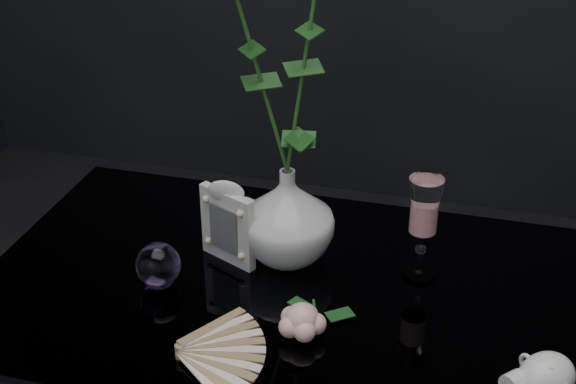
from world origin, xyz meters
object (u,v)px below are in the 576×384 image
(paperweight, at_px, (158,265))
(pearl_jar, at_px, (547,376))
(picture_frame, at_px, (227,221))
(loose_rose, at_px, (302,320))
(vase, at_px, (287,215))
(wine_glass, at_px, (422,228))

(paperweight, xyz_separation_m, pearl_jar, (0.56, -0.10, -0.00))
(picture_frame, distance_m, loose_rose, 0.23)
(vase, xyz_separation_m, picture_frame, (-0.09, -0.03, -0.01))
(picture_frame, xyz_separation_m, pearl_jar, (0.48, -0.19, -0.04))
(loose_rose, bearing_deg, vase, 103.36)
(paperweight, bearing_deg, vase, 35.53)
(wine_glass, xyz_separation_m, paperweight, (-0.38, -0.13, -0.05))
(vase, bearing_deg, picture_frame, -160.88)
(wine_glass, distance_m, paperweight, 0.40)
(picture_frame, relative_size, pearl_jar, 0.62)
(vase, height_order, pearl_jar, vase)
(paperweight, height_order, pearl_jar, paperweight)
(vase, relative_size, pearl_jar, 0.68)
(picture_frame, bearing_deg, pearl_jar, 2.92)
(paperweight, height_order, loose_rose, paperweight)
(picture_frame, distance_m, paperweight, 0.13)
(vase, relative_size, paperweight, 2.27)
(wine_glass, relative_size, picture_frame, 1.18)
(loose_rose, relative_size, pearl_jar, 0.64)
(picture_frame, xyz_separation_m, loose_rose, (0.16, -0.15, -0.05))
(paperweight, distance_m, loose_rose, 0.25)
(picture_frame, bearing_deg, paperweight, -107.39)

